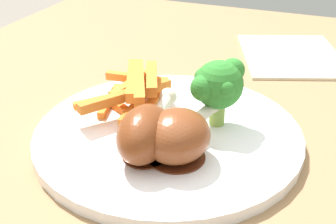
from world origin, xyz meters
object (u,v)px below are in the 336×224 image
Objects in this scene: chicken_drumstick_far at (176,134)px; carrot_fries_pile at (136,94)px; dinner_plate at (168,134)px; broccoli_floret_front at (218,84)px; chicken_drumstick_near at (146,131)px.

carrot_fries_pile is at bearing 47.51° from chicken_drumstick_far.
chicken_drumstick_far reaches higher than dinner_plate.
broccoli_floret_front is 0.09m from carrot_fries_pile.
broccoli_floret_front is at bearing -54.73° from dinner_plate.
carrot_fries_pile is (0.02, 0.05, 0.03)m from dinner_plate.
chicken_drumstick_near reaches higher than chicken_drumstick_far.
dinner_plate is 0.06m from chicken_drumstick_near.
dinner_plate is 2.04× the size of carrot_fries_pile.
dinner_plate is 0.07m from broccoli_floret_front.
chicken_drumstick_far is at bearing 166.08° from broccoli_floret_front.
chicken_drumstick_near reaches higher than dinner_plate.
dinner_plate is 2.11× the size of chicken_drumstick_near.
chicken_drumstick_near is at bearing 150.58° from broccoli_floret_front.
chicken_drumstick_far is at bearing -75.64° from chicken_drumstick_near.
carrot_fries_pile is 0.09m from chicken_drumstick_far.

